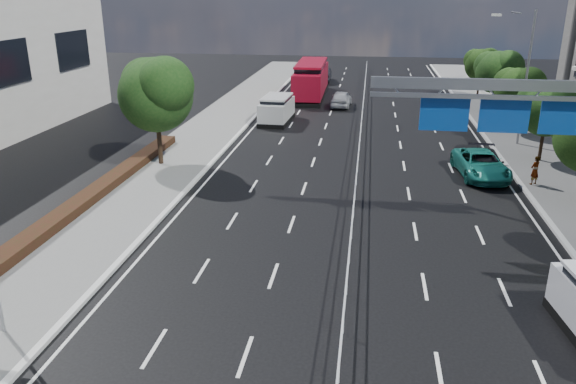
# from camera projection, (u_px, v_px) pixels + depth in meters

# --- Properties ---
(ground) EXTENTS (160.00, 160.00, 0.00)m
(ground) POSITION_uv_depth(u_px,v_px,m) (340.00, 365.00, 16.18)
(ground) COLOR black
(ground) RESTS_ON ground
(kerb_near) EXTENTS (0.25, 140.00, 0.15)m
(kerb_near) POSITION_uv_depth(u_px,v_px,m) (49.00, 337.00, 17.36)
(kerb_near) COLOR silver
(kerb_near) RESTS_ON ground
(median_fence) EXTENTS (0.05, 85.00, 1.02)m
(median_fence) POSITION_uv_depth(u_px,v_px,m) (359.00, 145.00, 36.95)
(median_fence) COLOR silver
(median_fence) RESTS_ON ground
(hedge_near) EXTENTS (1.00, 36.00, 0.44)m
(hedge_near) POSITION_uv_depth(u_px,v_px,m) (15.00, 250.00, 22.50)
(hedge_near) COLOR black
(hedge_near) RESTS_ON sidewalk_near
(overhead_gantry) EXTENTS (10.24, 0.38, 7.45)m
(overhead_gantry) POSITION_uv_depth(u_px,v_px,m) (525.00, 110.00, 22.73)
(overhead_gantry) COLOR gray
(overhead_gantry) RESTS_ON ground
(streetlight_far) EXTENTS (2.78, 2.40, 9.00)m
(streetlight_far) POSITION_uv_depth(u_px,v_px,m) (523.00, 69.00, 37.20)
(streetlight_far) COLOR gray
(streetlight_far) RESTS_ON ground
(near_tree_back) EXTENTS (4.84, 4.51, 6.69)m
(near_tree_back) POSITION_uv_depth(u_px,v_px,m) (156.00, 91.00, 32.94)
(near_tree_back) COLOR black
(near_tree_back) RESTS_ON ground
(far_tree_e) EXTENTS (3.63, 3.38, 5.13)m
(far_tree_e) POSITION_uv_depth(u_px,v_px,m) (548.00, 106.00, 33.92)
(far_tree_e) COLOR black
(far_tree_e) RESTS_ON ground
(far_tree_f) EXTENTS (3.52, 3.28, 5.02)m
(far_tree_f) POSITION_uv_depth(u_px,v_px,m) (518.00, 87.00, 40.93)
(far_tree_f) COLOR black
(far_tree_f) RESTS_ON ground
(far_tree_g) EXTENTS (3.96, 3.69, 5.45)m
(far_tree_g) POSITION_uv_depth(u_px,v_px,m) (498.00, 70.00, 47.81)
(far_tree_g) COLOR black
(far_tree_g) RESTS_ON ground
(far_tree_h) EXTENTS (3.41, 3.18, 4.91)m
(far_tree_h) POSITION_uv_depth(u_px,v_px,m) (481.00, 63.00, 54.91)
(far_tree_h) COLOR black
(far_tree_h) RESTS_ON ground
(white_minivan) EXTENTS (2.38, 5.05, 2.15)m
(white_minivan) POSITION_uv_depth(u_px,v_px,m) (277.00, 109.00, 45.40)
(white_minivan) COLOR black
(white_minivan) RESTS_ON ground
(red_bus) EXTENTS (2.94, 11.65, 3.47)m
(red_bus) POSITION_uv_depth(u_px,v_px,m) (311.00, 79.00, 56.02)
(red_bus) COLOR black
(red_bus) RESTS_ON ground
(near_car_silver) EXTENTS (1.97, 4.41, 1.47)m
(near_car_silver) POSITION_uv_depth(u_px,v_px,m) (341.00, 99.00, 51.64)
(near_car_silver) COLOR #A1A3A8
(near_car_silver) RESTS_ON ground
(near_car_dark) EXTENTS (1.80, 4.95, 1.62)m
(near_car_dark) POSITION_uv_depth(u_px,v_px,m) (323.00, 75.00, 65.63)
(near_car_dark) COLOR black
(near_car_dark) RESTS_ON ground
(parked_car_teal) EXTENTS (2.95, 5.48, 1.46)m
(parked_car_teal) POSITION_uv_depth(u_px,v_px,m) (481.00, 164.00, 32.25)
(parked_car_teal) COLOR #17695E
(parked_car_teal) RESTS_ON ground
(parked_car_dark) EXTENTS (2.04, 4.70, 1.35)m
(parked_car_dark) POSITION_uv_depth(u_px,v_px,m) (485.00, 163.00, 32.65)
(parked_car_dark) COLOR black
(parked_car_dark) RESTS_ON ground
(pedestrian_a) EXTENTS (0.70, 0.65, 1.59)m
(pedestrian_a) POSITION_uv_depth(u_px,v_px,m) (535.00, 170.00, 30.49)
(pedestrian_a) COLOR gray
(pedestrian_a) RESTS_ON sidewalk_far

